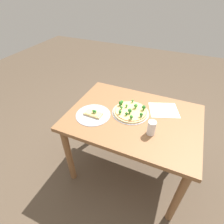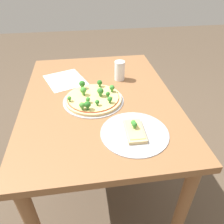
{
  "view_description": "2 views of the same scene",
  "coord_description": "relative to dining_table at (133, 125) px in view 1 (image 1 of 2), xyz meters",
  "views": [
    {
      "loc": [
        0.29,
        -1.13,
        1.71
      ],
      "look_at": [
        -0.18,
        -0.05,
        0.77
      ],
      "focal_mm": 28.0,
      "sensor_mm": 36.0,
      "label": 1
    },
    {
      "loc": [
        -1.03,
        0.08,
        1.39
      ],
      "look_at": [
        -0.18,
        -0.05,
        0.77
      ],
      "focal_mm": 35.0,
      "sensor_mm": 36.0,
      "label": 2
    }
  ],
  "objects": [
    {
      "name": "pizza_tray_whole",
      "position": [
        -0.04,
        0.03,
        0.12
      ],
      "size": [
        0.32,
        0.32,
        0.07
      ],
      "color": "#A3A3A8",
      "rests_on": "dining_table"
    },
    {
      "name": "pizza_tray_slice",
      "position": [
        -0.33,
        -0.13,
        0.11
      ],
      "size": [
        0.3,
        0.3,
        0.06
      ],
      "color": "#A3A3A8",
      "rests_on": "dining_table"
    },
    {
      "name": "ground_plane",
      "position": [
        0.0,
        0.0,
        -0.64
      ],
      "size": [
        8.0,
        8.0,
        0.0
      ],
      "primitive_type": "plane",
      "color": "brown"
    },
    {
      "name": "paper_menu",
      "position": [
        0.22,
        0.19,
        0.11
      ],
      "size": [
        0.31,
        0.29,
        0.0
      ],
      "primitive_type": "cube",
      "rotation": [
        0.0,
        0.0,
        0.37
      ],
      "color": "white",
      "rests_on": "dining_table"
    },
    {
      "name": "dining_table",
      "position": [
        0.0,
        0.0,
        0.0
      ],
      "size": [
        1.12,
        0.82,
        0.75
      ],
      "color": "brown",
      "rests_on": "ground_plane"
    },
    {
      "name": "drinking_cup",
      "position": [
        0.18,
        -0.15,
        0.17
      ],
      "size": [
        0.06,
        0.06,
        0.12
      ],
      "primitive_type": "cylinder",
      "color": "white",
      "rests_on": "dining_table"
    }
  ]
}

